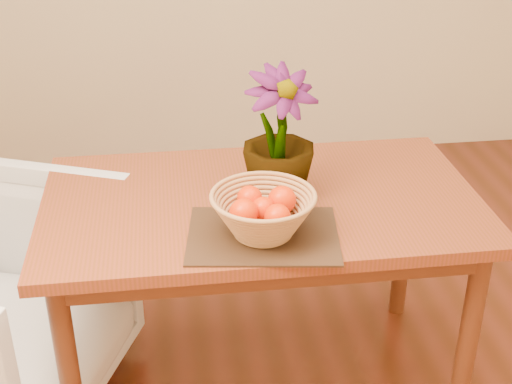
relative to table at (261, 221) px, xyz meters
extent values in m
cube|color=maroon|center=(0.00, 0.00, 0.07)|extent=(1.40, 0.80, 0.04)
cube|color=#4F2512|center=(0.00, 0.00, 0.01)|extent=(1.28, 0.68, 0.08)
cylinder|color=#4F2512|center=(-0.62, -0.32, -0.31)|extent=(0.06, 0.06, 0.71)
cylinder|color=#4F2512|center=(0.62, -0.32, -0.31)|extent=(0.06, 0.06, 0.71)
cylinder|color=#4F2512|center=(-0.62, 0.32, -0.31)|extent=(0.06, 0.06, 0.71)
cylinder|color=#4F2512|center=(0.62, 0.32, -0.31)|extent=(0.06, 0.06, 0.71)
cube|color=#382414|center=(-0.03, -0.24, 0.09)|extent=(0.48, 0.38, 0.01)
cylinder|color=tan|center=(-0.03, -0.24, 0.10)|extent=(0.16, 0.16, 0.01)
sphere|color=#EF2F03|center=(-0.03, -0.24, 0.18)|extent=(0.07, 0.07, 0.07)
sphere|color=#EF2F03|center=(0.03, -0.21, 0.19)|extent=(0.08, 0.08, 0.08)
sphere|color=#EF2F03|center=(-0.06, -0.18, 0.18)|extent=(0.07, 0.07, 0.07)
sphere|color=#EF2F03|center=(-0.09, -0.27, 0.19)|extent=(0.08, 0.08, 0.08)
sphere|color=#EF2F03|center=(0.00, -0.30, 0.18)|extent=(0.07, 0.07, 0.07)
imported|color=#154B15|center=(0.06, 0.01, 0.30)|extent=(0.30, 0.30, 0.42)
camera|label=1|loc=(-0.28, -1.99, 1.17)|focal=50.00mm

